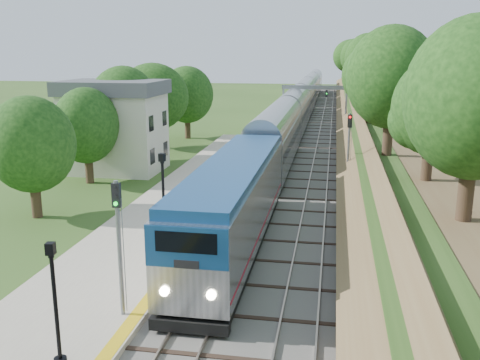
% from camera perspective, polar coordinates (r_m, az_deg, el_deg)
% --- Properties ---
extents(trackbed, '(9.50, 170.00, 0.28)m').
position_cam_1_polar(trackbed, '(75.07, 7.61, 5.54)').
color(trackbed, '#4C4944').
rests_on(trackbed, ground).
extents(platform, '(6.40, 68.00, 0.38)m').
position_cam_1_polar(platform, '(33.59, -8.27, -4.44)').
color(platform, '#AB9E8A').
rests_on(platform, ground).
extents(yellow_stripe, '(0.55, 68.00, 0.01)m').
position_cam_1_polar(yellow_stripe, '(32.78, -3.53, -4.42)').
color(yellow_stripe, gold).
rests_on(yellow_stripe, platform).
extents(embankment, '(10.64, 170.00, 11.70)m').
position_cam_1_polar(embankment, '(74.96, 14.08, 6.70)').
color(embankment, brown).
rests_on(embankment, ground).
extents(station_building, '(8.60, 6.60, 8.00)m').
position_cam_1_polar(station_building, '(48.62, -13.21, 5.69)').
color(station_building, beige).
rests_on(station_building, ground).
extents(signal_gantry, '(8.40, 0.38, 6.20)m').
position_cam_1_polar(signal_gantry, '(69.55, 7.94, 8.83)').
color(signal_gantry, slate).
rests_on(signal_gantry, ground).
extents(trees_behind_platform, '(7.82, 53.32, 7.21)m').
position_cam_1_polar(trees_behind_platform, '(38.98, -14.74, 4.34)').
color(trees_behind_platform, '#332316').
rests_on(trees_behind_platform, ground).
extents(train, '(3.15, 126.21, 4.63)m').
position_cam_1_polar(train, '(79.98, 6.38, 7.73)').
color(train, black).
rests_on(train, trackbed).
extents(lamppost_mid, '(0.43, 0.43, 4.32)m').
position_cam_1_polar(lamppost_mid, '(18.75, -19.02, -13.22)').
color(lamppost_mid, black).
rests_on(lamppost_mid, platform).
extents(lamppost_far, '(0.48, 0.48, 4.81)m').
position_cam_1_polar(lamppost_far, '(29.47, -8.15, -2.26)').
color(lamppost_far, black).
rests_on(lamppost_far, platform).
extents(signal_platform, '(0.32, 0.25, 5.45)m').
position_cam_1_polar(signal_platform, '(21.01, -12.82, -5.63)').
color(signal_platform, slate).
rests_on(signal_platform, platform).
extents(signal_farside, '(0.33, 0.26, 5.93)m').
position_cam_1_polar(signal_farside, '(40.62, 11.52, 3.76)').
color(signal_farside, slate).
rests_on(signal_farside, ground).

